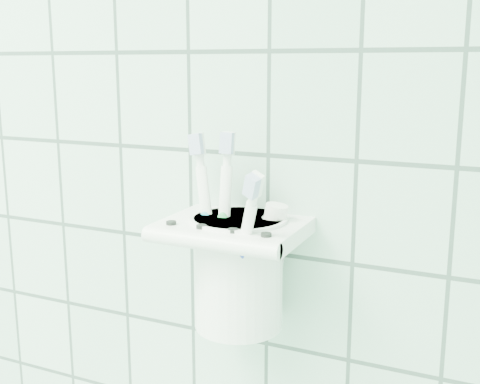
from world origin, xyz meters
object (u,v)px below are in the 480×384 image
at_px(cup, 239,268).
at_px(toothbrush_pink, 218,229).
at_px(holder_bracket, 234,230).
at_px(toothpaste_tube, 259,251).
at_px(toothbrush_blue, 217,229).
at_px(toothbrush_orange, 229,231).

bearing_deg(cup, toothbrush_pink, -142.71).
distance_m(holder_bracket, toothpaste_tube, 0.04).
bearing_deg(toothbrush_blue, toothbrush_pink, 100.14).
xyz_separation_m(cup, toothpaste_tube, (0.02, 0.01, 0.02)).
xyz_separation_m(holder_bracket, cup, (0.00, 0.00, -0.04)).
distance_m(toothbrush_pink, toothbrush_orange, 0.01).
relative_size(cup, toothbrush_orange, 0.64).
relative_size(cup, toothbrush_pink, 0.60).
height_order(cup, toothbrush_pink, toothbrush_pink).
bearing_deg(holder_bracket, toothbrush_pink, -149.50).
xyz_separation_m(cup, toothbrush_pink, (-0.02, -0.01, 0.04)).
height_order(holder_bracket, toothbrush_blue, toothbrush_blue).
distance_m(toothbrush_orange, toothpaste_tube, 0.04).
height_order(cup, toothbrush_blue, toothbrush_blue).
bearing_deg(toothbrush_orange, cup, 36.99).
height_order(toothbrush_blue, toothbrush_orange, toothbrush_blue).
bearing_deg(toothbrush_orange, toothpaste_tube, 45.90).
xyz_separation_m(cup, toothbrush_orange, (-0.01, -0.00, 0.04)).
bearing_deg(toothbrush_blue, cup, 37.01).
relative_size(toothbrush_orange, toothpaste_tube, 1.43).
height_order(toothbrush_pink, toothbrush_blue, same).
bearing_deg(cup, holder_bracket, -121.43).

